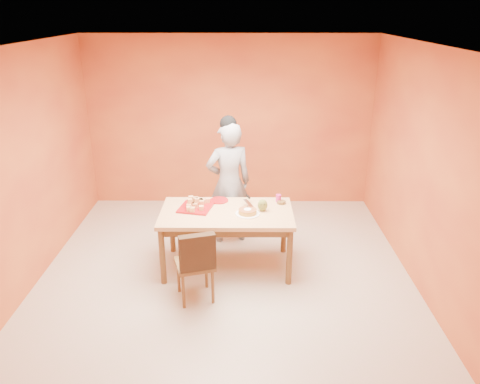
{
  "coord_description": "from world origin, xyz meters",
  "views": [
    {
      "loc": [
        0.21,
        -4.79,
        3.07
      ],
      "look_at": [
        0.18,
        0.3,
        1.04
      ],
      "focal_mm": 35.0,
      "sensor_mm": 36.0,
      "label": 1
    }
  ],
  "objects_px": {
    "person": "(229,183)",
    "red_dinner_plate": "(219,200)",
    "checker_tin": "(281,202)",
    "magenta_glass": "(278,198)",
    "pastry_platter": "(196,208)",
    "egg_ornament": "(263,205)",
    "sponge_cake": "(248,211)",
    "dining_table": "(227,218)",
    "dining_chair": "(194,263)"
  },
  "relations": [
    {
      "from": "person",
      "to": "magenta_glass",
      "type": "distance_m",
      "value": 0.78
    },
    {
      "from": "egg_ornament",
      "to": "checker_tin",
      "type": "height_order",
      "value": "egg_ornament"
    },
    {
      "from": "pastry_platter",
      "to": "red_dinner_plate",
      "type": "bearing_deg",
      "value": 41.47
    },
    {
      "from": "pastry_platter",
      "to": "checker_tin",
      "type": "xyz_separation_m",
      "value": [
        1.06,
        0.16,
        0.01
      ]
    },
    {
      "from": "dining_chair",
      "to": "egg_ornament",
      "type": "distance_m",
      "value": 1.12
    },
    {
      "from": "person",
      "to": "pastry_platter",
      "type": "height_order",
      "value": "person"
    },
    {
      "from": "pastry_platter",
      "to": "egg_ornament",
      "type": "bearing_deg",
      "value": -4.54
    },
    {
      "from": "dining_chair",
      "to": "magenta_glass",
      "type": "height_order",
      "value": "dining_chair"
    },
    {
      "from": "dining_chair",
      "to": "sponge_cake",
      "type": "height_order",
      "value": "dining_chair"
    },
    {
      "from": "sponge_cake",
      "to": "magenta_glass",
      "type": "bearing_deg",
      "value": 44.16
    },
    {
      "from": "red_dinner_plate",
      "to": "sponge_cake",
      "type": "relative_size",
      "value": 1.08
    },
    {
      "from": "person",
      "to": "magenta_glass",
      "type": "relative_size",
      "value": 17.46
    },
    {
      "from": "magenta_glass",
      "to": "checker_tin",
      "type": "height_order",
      "value": "magenta_glass"
    },
    {
      "from": "dining_chair",
      "to": "person",
      "type": "xyz_separation_m",
      "value": [
        0.34,
        1.44,
        0.39
      ]
    },
    {
      "from": "person",
      "to": "sponge_cake",
      "type": "xyz_separation_m",
      "value": [
        0.25,
        -0.82,
        -0.05
      ]
    },
    {
      "from": "dining_table",
      "to": "magenta_glass",
      "type": "relative_size",
      "value": 16.53
    },
    {
      "from": "egg_ornament",
      "to": "red_dinner_plate",
      "type": "bearing_deg",
      "value": 133.53
    },
    {
      "from": "pastry_platter",
      "to": "egg_ornament",
      "type": "xyz_separation_m",
      "value": [
        0.82,
        -0.06,
        0.06
      ]
    },
    {
      "from": "dining_chair",
      "to": "egg_ornament",
      "type": "xyz_separation_m",
      "value": [
        0.77,
        0.72,
        0.38
      ]
    },
    {
      "from": "egg_ornament",
      "to": "sponge_cake",
      "type": "bearing_deg",
      "value": -168.2
    },
    {
      "from": "magenta_glass",
      "to": "checker_tin",
      "type": "relative_size",
      "value": 0.89
    },
    {
      "from": "sponge_cake",
      "to": "dining_chair",
      "type": "bearing_deg",
      "value": -133.33
    },
    {
      "from": "person",
      "to": "egg_ornament",
      "type": "distance_m",
      "value": 0.84
    },
    {
      "from": "dining_table",
      "to": "sponge_cake",
      "type": "relative_size",
      "value": 7.35
    },
    {
      "from": "magenta_glass",
      "to": "checker_tin",
      "type": "bearing_deg",
      "value": -59.98
    },
    {
      "from": "person",
      "to": "red_dinner_plate",
      "type": "distance_m",
      "value": 0.44
    },
    {
      "from": "dining_chair",
      "to": "pastry_platter",
      "type": "relative_size",
      "value": 2.33
    },
    {
      "from": "dining_chair",
      "to": "magenta_glass",
      "type": "relative_size",
      "value": 9.08
    },
    {
      "from": "dining_table",
      "to": "checker_tin",
      "type": "relative_size",
      "value": 14.77
    },
    {
      "from": "dining_table",
      "to": "red_dinner_plate",
      "type": "height_order",
      "value": "red_dinner_plate"
    },
    {
      "from": "dining_table",
      "to": "pastry_platter",
      "type": "relative_size",
      "value": 4.25
    },
    {
      "from": "dining_chair",
      "to": "checker_tin",
      "type": "height_order",
      "value": "dining_chair"
    },
    {
      "from": "pastry_platter",
      "to": "red_dinner_plate",
      "type": "relative_size",
      "value": 1.6
    },
    {
      "from": "pastry_platter",
      "to": "egg_ornament",
      "type": "relative_size",
      "value": 2.5
    },
    {
      "from": "sponge_cake",
      "to": "egg_ornament",
      "type": "xyz_separation_m",
      "value": [
        0.18,
        0.1,
        0.04
      ]
    },
    {
      "from": "dining_chair",
      "to": "pastry_platter",
      "type": "xyz_separation_m",
      "value": [
        -0.05,
        0.78,
        0.32
      ]
    },
    {
      "from": "person",
      "to": "checker_tin",
      "type": "height_order",
      "value": "person"
    },
    {
      "from": "checker_tin",
      "to": "red_dinner_plate",
      "type": "bearing_deg",
      "value": 174.1
    },
    {
      "from": "sponge_cake",
      "to": "magenta_glass",
      "type": "xyz_separation_m",
      "value": [
        0.39,
        0.38,
        0.01
      ]
    },
    {
      "from": "dining_table",
      "to": "red_dinner_plate",
      "type": "xyz_separation_m",
      "value": [
        -0.11,
        0.33,
        0.1
      ]
    },
    {
      "from": "dining_chair",
      "to": "magenta_glass",
      "type": "distance_m",
      "value": 1.45
    },
    {
      "from": "person",
      "to": "red_dinner_plate",
      "type": "height_order",
      "value": "person"
    },
    {
      "from": "dining_chair",
      "to": "checker_tin",
      "type": "distance_m",
      "value": 1.42
    },
    {
      "from": "red_dinner_plate",
      "to": "dining_chair",
      "type": "bearing_deg",
      "value": -102.34
    },
    {
      "from": "dining_chair",
      "to": "person",
      "type": "height_order",
      "value": "person"
    },
    {
      "from": "dining_table",
      "to": "red_dinner_plate",
      "type": "distance_m",
      "value": 0.36
    },
    {
      "from": "person",
      "to": "red_dinner_plate",
      "type": "relative_size",
      "value": 7.18
    },
    {
      "from": "checker_tin",
      "to": "sponge_cake",
      "type": "bearing_deg",
      "value": -142.52
    },
    {
      "from": "dining_table",
      "to": "dining_chair",
      "type": "xyz_separation_m",
      "value": [
        -0.33,
        -0.7,
        -0.21
      ]
    },
    {
      "from": "red_dinner_plate",
      "to": "sponge_cake",
      "type": "distance_m",
      "value": 0.55
    }
  ]
}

